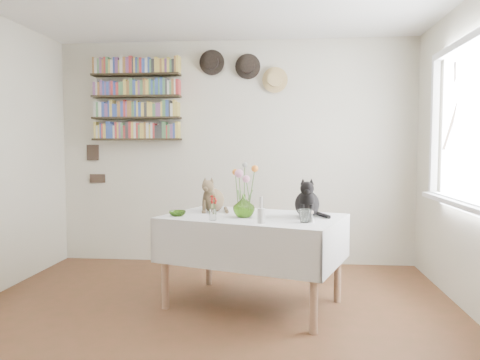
# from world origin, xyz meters

# --- Properties ---
(room) EXTENTS (4.08, 4.58, 2.58)m
(room) POSITION_xyz_m (0.00, 0.00, 1.25)
(room) COLOR brown
(room) RESTS_ON ground
(window) EXTENTS (0.12, 1.52, 1.32)m
(window) POSITION_xyz_m (1.97, 0.80, 1.40)
(window) COLOR white
(window) RESTS_ON room
(dining_table) EXTENTS (1.62, 1.31, 0.75)m
(dining_table) POSITION_xyz_m (0.31, 0.80, 0.56)
(dining_table) COLOR white
(dining_table) RESTS_ON room
(tabby_cat) EXTENTS (0.27, 0.31, 0.31)m
(tabby_cat) POSITION_xyz_m (-0.06, 1.02, 0.91)
(tabby_cat) COLOR olive
(tabby_cat) RESTS_ON dining_table
(black_cat) EXTENTS (0.23, 0.29, 0.33)m
(black_cat) POSITION_xyz_m (0.74, 0.77, 0.91)
(black_cat) COLOR black
(black_cat) RESTS_ON dining_table
(flower_vase) EXTENTS (0.25, 0.25, 0.18)m
(flower_vase) POSITION_xyz_m (0.24, 0.71, 0.84)
(flower_vase) COLOR #79B534
(flower_vase) RESTS_ON dining_table
(green_bowl) EXTENTS (0.15, 0.15, 0.04)m
(green_bowl) POSITION_xyz_m (-0.31, 0.72, 0.77)
(green_bowl) COLOR #79B534
(green_bowl) RESTS_ON dining_table
(drinking_glass) EXTENTS (0.14, 0.14, 0.10)m
(drinking_glass) POSITION_xyz_m (0.71, 0.49, 0.80)
(drinking_glass) COLOR white
(drinking_glass) RESTS_ON dining_table
(candlestick) EXTENTS (0.06, 0.06, 0.20)m
(candlestick) POSITION_xyz_m (0.39, 0.43, 0.82)
(candlestick) COLOR white
(candlestick) RESTS_ON dining_table
(berry_jar) EXTENTS (0.06, 0.06, 0.22)m
(berry_jar) POSITION_xyz_m (0.01, 0.55, 0.85)
(berry_jar) COLOR white
(berry_jar) RESTS_ON dining_table
(porcelain_figurine) EXTENTS (0.05, 0.05, 0.09)m
(porcelain_figurine) POSITION_xyz_m (0.76, 0.51, 0.79)
(porcelain_figurine) COLOR white
(porcelain_figurine) RESTS_ON dining_table
(flower_bouquet) EXTENTS (0.17, 0.12, 0.39)m
(flower_bouquet) POSITION_xyz_m (0.24, 0.73, 1.09)
(flower_bouquet) COLOR #4C7233
(flower_bouquet) RESTS_ON flower_vase
(bookshelf_unit) EXTENTS (1.00, 0.16, 0.91)m
(bookshelf_unit) POSITION_xyz_m (-1.10, 2.16, 1.84)
(bookshelf_unit) COLOR #2D2415
(bookshelf_unit) RESTS_ON room
(wall_hats) EXTENTS (0.98, 0.09, 0.48)m
(wall_hats) POSITION_xyz_m (0.12, 2.19, 2.17)
(wall_hats) COLOR black
(wall_hats) RESTS_ON room
(wall_art_plaques) EXTENTS (0.21, 0.02, 0.44)m
(wall_art_plaques) POSITION_xyz_m (-1.63, 2.23, 1.12)
(wall_art_plaques) COLOR #38281E
(wall_art_plaques) RESTS_ON room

